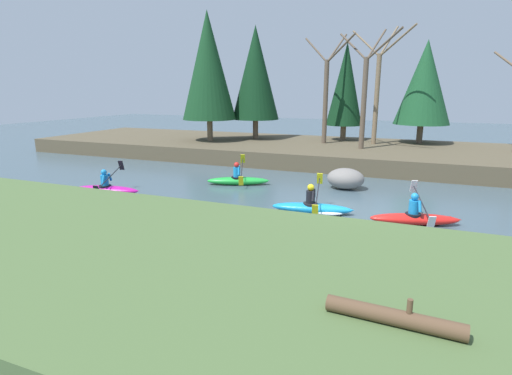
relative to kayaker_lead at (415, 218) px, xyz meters
The scene contains 16 objects.
ground_plane 2.06m from the kayaker_lead, behind, with size 90.00×90.00×0.00m, color #425660.
riverbank_near 6.65m from the kayaker_lead, 107.90° to the right, with size 44.00×7.29×0.83m.
riverbank_far 11.24m from the kayaker_lead, 100.48° to the left, with size 44.00×9.04×0.87m.
conifer_tree_far_left 17.08m from the kayaker_lead, 141.16° to the left, with size 3.39×3.39×7.95m.
conifer_tree_left 16.76m from the kayaker_lead, 130.05° to the left, with size 3.10×3.10×7.23m.
conifer_tree_mid_left 15.02m from the kayaker_lead, 108.95° to the left, with size 2.30×2.30×6.12m.
conifer_tree_centre 14.46m from the kayaker_lead, 90.17° to the left, with size 3.26×3.26×6.08m.
bare_tree_upstream 13.42m from the kayaker_lead, 115.07° to the left, with size 3.61×3.57×6.56m.
bare_tree_mid_upstream 11.20m from the kayaker_lead, 106.55° to the left, with size 3.59×3.55×6.52m.
bare_tree_mid_downstream 13.36m from the kayaker_lead, 101.67° to the left, with size 3.84×3.79×6.98m.
kayaker_lead is the anchor object (origin of this frame).
kayaker_middle 3.15m from the kayaker_lead, behind, with size 2.80×2.07×1.20m.
kayaker_trailing 7.83m from the kayaker_lead, 158.77° to the left, with size 2.73×1.99×1.20m.
kayaker_far_back 11.53m from the kayaker_lead, behind, with size 2.79×2.06×1.20m.
boulder_midstream 4.76m from the kayaker_lead, 126.12° to the left, with size 1.55×1.21×0.87m.
driftwood_log 7.42m from the kayaker_lead, 91.97° to the right, with size 1.91×0.35×0.44m.
Camera 1 is at (1.87, -12.83, 4.05)m, focal length 28.00 mm.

